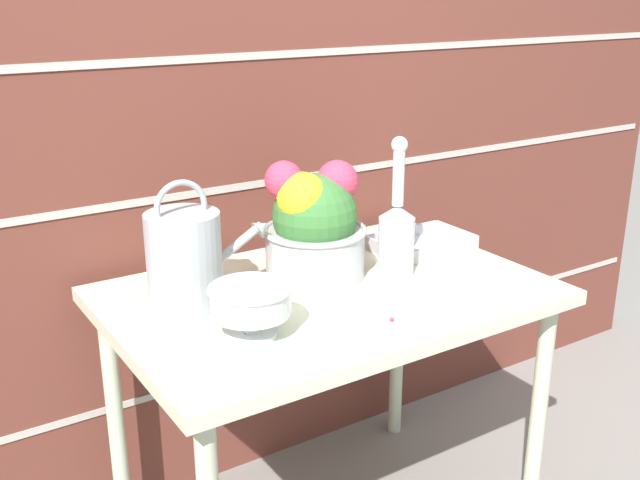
{
  "coord_description": "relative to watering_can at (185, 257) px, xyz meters",
  "views": [
    {
      "loc": [
        -0.96,
        -1.45,
        1.46
      ],
      "look_at": [
        0.0,
        0.04,
        0.86
      ],
      "focal_mm": 42.0,
      "sensor_mm": 36.0,
      "label": 1
    }
  ],
  "objects": [
    {
      "name": "brick_wall",
      "position": [
        0.33,
        0.34,
        0.24
      ],
      "size": [
        3.6,
        0.08,
        2.2
      ],
      "color": "brown",
      "rests_on": "ground_plane"
    },
    {
      "name": "patio_table",
      "position": [
        0.33,
        -0.11,
        -0.2
      ],
      "size": [
        1.07,
        0.72,
        0.74
      ],
      "color": "beige",
      "rests_on": "ground_plane"
    },
    {
      "name": "watering_can",
      "position": [
        0.0,
        0.0,
        0.0
      ],
      "size": [
        0.32,
        0.18,
        0.31
      ],
      "color": "#9EA3A8",
      "rests_on": "patio_table"
    },
    {
      "name": "crystal_pedestal_bowl",
      "position": [
        0.05,
        -0.24,
        -0.04
      ],
      "size": [
        0.18,
        0.18,
        0.12
      ],
      "color": "silver",
      "rests_on": "patio_table"
    },
    {
      "name": "flower_planter",
      "position": [
        0.35,
        -0.01,
        0.02
      ],
      "size": [
        0.27,
        0.27,
        0.31
      ],
      "color": "#ADADB2",
      "rests_on": "patio_table"
    },
    {
      "name": "glass_decanter",
      "position": [
        0.54,
        -0.12,
        -0.0
      ],
      "size": [
        0.09,
        0.09,
        0.37
      ],
      "color": "silver",
      "rests_on": "patio_table"
    },
    {
      "name": "wire_tray",
      "position": [
        0.72,
        0.0,
        -0.11
      ],
      "size": [
        0.28,
        0.19,
        0.04
      ],
      "color": "#B7B7BC",
      "rests_on": "patio_table"
    },
    {
      "name": "fallen_petal",
      "position": [
        0.35,
        -0.34,
        -0.11
      ],
      "size": [
        0.01,
        0.01,
        0.01
      ],
      "color": "#E03856",
      "rests_on": "patio_table"
    }
  ]
}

